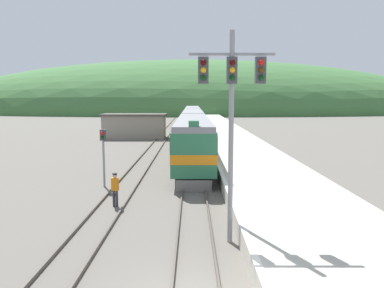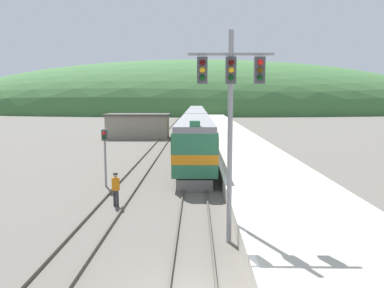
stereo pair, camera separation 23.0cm
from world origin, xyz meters
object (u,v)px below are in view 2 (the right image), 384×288
carriage_second (196,123)px  carriage_third (196,116)px  express_train_lead_car (195,139)px  signal_mast_main (231,99)px  track_worker (116,187)px  signal_post_siding (105,145)px

carriage_second → carriage_third: (0.00, 23.18, 0.00)m
express_train_lead_car → signal_mast_main: size_ratio=2.50×
express_train_lead_car → carriage_third: express_train_lead_car is taller
carriage_second → signal_mast_main: bearing=-88.0°
carriage_second → track_worker: (-4.24, -35.97, -1.16)m
carriage_second → track_worker: size_ratio=12.21×
track_worker → signal_post_siding: bearing=110.0°
carriage_third → signal_mast_main: (1.42, -64.18, 3.57)m
signal_mast_main → track_worker: bearing=138.4°
carriage_second → signal_post_siding: bearing=-100.7°
express_train_lead_car → track_worker: express_train_lead_car is taller
express_train_lead_car → signal_mast_main: signal_mast_main is taller
express_train_lead_car → carriage_second: bearing=90.0°
carriage_third → track_worker: 59.31m
carriage_third → signal_mast_main: bearing=-88.7°
signal_post_siding → track_worker: 5.17m
carriage_third → track_worker: carriage_third is taller
signal_post_siding → track_worker: (1.67, -4.59, -1.70)m
express_train_lead_car → carriage_third: 45.91m
carriage_third → signal_mast_main: size_ratio=2.66×
signal_post_siding → track_worker: bearing=-70.0°
express_train_lead_car → signal_mast_main: 18.67m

